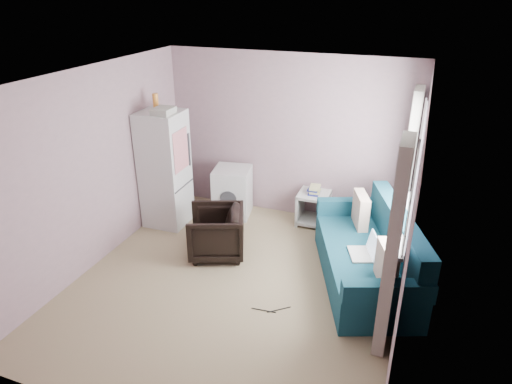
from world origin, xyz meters
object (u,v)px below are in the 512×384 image
side_table (314,206)px  washing_machine (232,191)px  armchair (216,230)px  sofa (370,257)px  fridge (165,169)px

side_table → washing_machine: bearing=-173.5°
armchair → washing_machine: size_ratio=0.95×
washing_machine → sofa: (2.28, -1.07, -0.07)m
sofa → washing_machine: bearing=134.1°
armchair → washing_machine: washing_machine is taller
washing_machine → fridge: bearing=-155.1°
washing_machine → side_table: washing_machine is taller
armchair → fridge: bearing=-139.9°
sofa → fridge: bearing=150.3°
armchair → sofa: sofa is taller
armchair → fridge: size_ratio=0.37×
armchair → washing_machine: bearing=171.2°
side_table → sofa: bearing=-50.4°
fridge → side_table: 2.30m
armchair → side_table: bearing=120.9°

